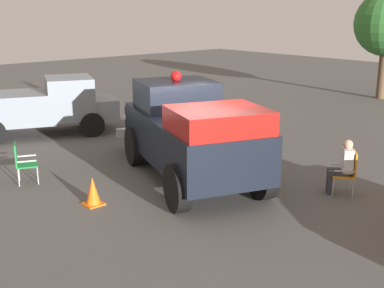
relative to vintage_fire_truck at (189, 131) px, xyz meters
The scene contains 8 objects.
ground_plane 1.50m from the vintage_fire_truck, 152.23° to the left, with size 60.00×60.00×0.00m, color #514F4C.
vintage_fire_truck is the anchor object (origin of this frame).
parked_pickup 6.65m from the vintage_fire_truck, ahead, with size 3.47×5.12×1.90m.
lawn_chair_near_truck 3.89m from the vintage_fire_truck, 149.39° to the right, with size 0.69×0.69×1.02m.
lawn_chair_by_car 4.12m from the vintage_fire_truck, 55.65° to the left, with size 0.65×0.65×1.02m.
lawn_chair_spare 4.63m from the vintage_fire_truck, 65.75° to the right, with size 0.59×0.59×1.02m.
spectator_seated 3.75m from the vintage_fire_truck, 149.74° to the right, with size 0.65×0.63×1.29m.
traffic_cone 2.92m from the vintage_fire_truck, 90.80° to the left, with size 0.40×0.40×0.64m.
Camera 1 is at (-8.16, 7.30, 4.13)m, focal length 45.93 mm.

